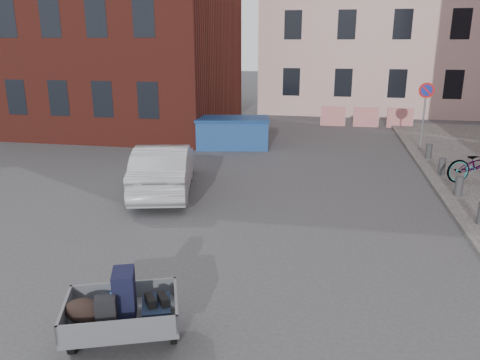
% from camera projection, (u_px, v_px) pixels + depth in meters
% --- Properties ---
extents(ground, '(120.00, 120.00, 0.00)m').
position_uv_depth(ground, '(226.00, 229.00, 11.19)').
color(ground, '#38383A').
rests_on(ground, ground).
extents(far_building, '(6.00, 6.00, 8.00)m').
position_uv_depth(far_building, '(24.00, 45.00, 34.34)').
color(far_building, maroon).
rests_on(far_building, ground).
extents(no_parking_sign, '(0.60, 0.09, 2.65)m').
position_uv_depth(no_parking_sign, '(425.00, 102.00, 18.47)').
color(no_parking_sign, gray).
rests_on(no_parking_sign, sidewalk).
extents(bollards, '(0.22, 9.02, 0.55)m').
position_uv_depth(bollards, '(459.00, 186.00, 13.20)').
color(bollards, '#3A3A3D').
rests_on(bollards, sidewalk).
extents(barriers, '(4.70, 0.18, 1.00)m').
position_uv_depth(barriers, '(366.00, 117.00, 24.41)').
color(barriers, red).
rests_on(barriers, ground).
extents(trailer, '(1.88, 1.98, 1.20)m').
position_uv_depth(trailer, '(121.00, 310.00, 6.73)').
color(trailer, black).
rests_on(trailer, ground).
extents(dumpster, '(3.27, 2.10, 1.27)m').
position_uv_depth(dumpster, '(232.00, 133.00, 19.58)').
color(dumpster, navy).
rests_on(dumpster, ground).
extents(silver_car, '(2.54, 4.64, 1.45)m').
position_uv_depth(silver_car, '(164.00, 168.00, 13.80)').
color(silver_car, '#9EA1A5').
rests_on(silver_car, ground).
extents(bicycle, '(2.27, 1.41, 1.13)m').
position_uv_depth(bicycle, '(480.00, 164.00, 14.44)').
color(bicycle, black).
rests_on(bicycle, sidewalk).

